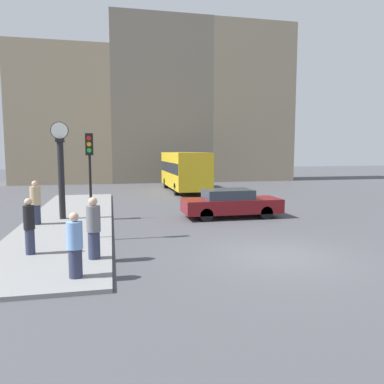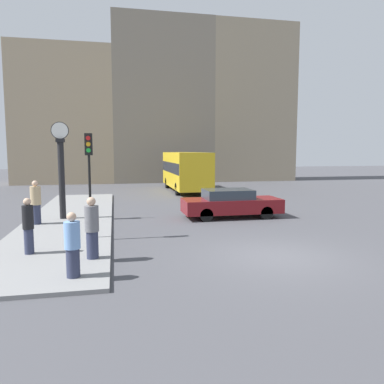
# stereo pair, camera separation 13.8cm
# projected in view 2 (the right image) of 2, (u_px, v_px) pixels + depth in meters

# --- Properties ---
(ground_plane) EXTENTS (120.00, 120.00, 0.00)m
(ground_plane) POSITION_uv_depth(u_px,v_px,m) (276.00, 256.00, 11.34)
(ground_plane) COLOR #47474C
(sidewalk_corner) EXTENTS (3.74, 18.89, 0.11)m
(sidewalk_corner) POSITION_uv_depth(u_px,v_px,m) (70.00, 219.00, 17.20)
(sidewalk_corner) COLOR gray
(sidewalk_corner) RESTS_ON ground_plane
(building_row) EXTENTS (28.52, 5.00, 16.39)m
(building_row) POSITION_uv_depth(u_px,v_px,m) (166.00, 107.00, 38.90)
(building_row) COLOR tan
(building_row) RESTS_ON ground_plane
(sedan_car) EXTENTS (4.65, 1.81, 1.36)m
(sedan_car) POSITION_uv_depth(u_px,v_px,m) (231.00, 203.00, 17.87)
(sedan_car) COLOR maroon
(sedan_car) RESTS_ON ground_plane
(bus_distant) EXTENTS (2.50, 8.60, 3.06)m
(bus_distant) POSITION_uv_depth(u_px,v_px,m) (186.00, 169.00, 29.56)
(bus_distant) COLOR gold
(bus_distant) RESTS_ON ground_plane
(traffic_light_near) EXTENTS (0.26, 0.24, 3.68)m
(traffic_light_near) POSITION_uv_depth(u_px,v_px,m) (89.00, 163.00, 13.05)
(traffic_light_near) COLOR black
(traffic_light_near) RESTS_ON sidewalk_corner
(street_clock) EXTENTS (0.77, 0.36, 4.36)m
(street_clock) POSITION_uv_depth(u_px,v_px,m) (61.00, 171.00, 16.84)
(street_clock) COLOR black
(street_clock) RESTS_ON sidewalk_corner
(pedestrian_black_jacket) EXTENTS (0.32, 0.32, 1.69)m
(pedestrian_black_jacket) POSITION_uv_depth(u_px,v_px,m) (28.00, 226.00, 11.13)
(pedestrian_black_jacket) COLOR #2D334C
(pedestrian_black_jacket) RESTS_ON sidewalk_corner
(pedestrian_grey_jacket) EXTENTS (0.40, 0.40, 1.78)m
(pedestrian_grey_jacket) POSITION_uv_depth(u_px,v_px,m) (92.00, 228.00, 10.66)
(pedestrian_grey_jacket) COLOR #2D334C
(pedestrian_grey_jacket) RESTS_ON sidewalk_corner
(pedestrian_tan_coat) EXTENTS (0.43, 0.43, 1.84)m
(pedestrian_tan_coat) POSITION_uv_depth(u_px,v_px,m) (36.00, 203.00, 15.68)
(pedestrian_tan_coat) COLOR #2D334C
(pedestrian_tan_coat) RESTS_ON sidewalk_corner
(pedestrian_blue_stripe) EXTENTS (0.38, 0.38, 1.61)m
(pedestrian_blue_stripe) POSITION_uv_depth(u_px,v_px,m) (72.00, 245.00, 9.07)
(pedestrian_blue_stripe) COLOR #2D334C
(pedestrian_blue_stripe) RESTS_ON sidewalk_corner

